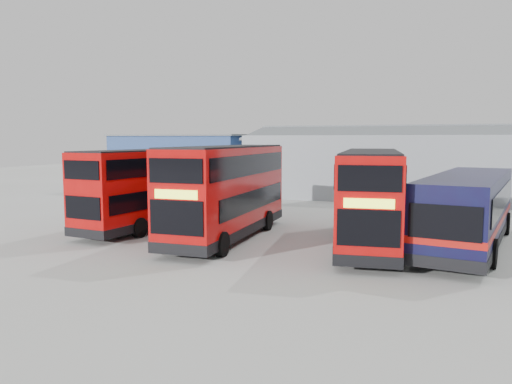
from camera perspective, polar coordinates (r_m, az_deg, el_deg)
name	(u,v)px	position (r m, az deg, el deg)	size (l,w,h in m)	color
ground_plane	(267,234)	(24.88, 1.21, -4.87)	(120.00, 120.00, 0.00)	#AFAFAA
office_block	(188,162)	(46.65, -7.76, 3.40)	(12.30, 8.32, 5.12)	navy
maintenance_shed	(441,165)	(43.11, 20.42, 2.89)	(30.50, 12.00, 5.89)	gray
double_decker_left	(152,189)	(27.06, -11.75, 0.34)	(3.39, 10.07, 4.18)	#BF0B0A
double_decker_centre	(227,193)	(23.68, -3.29, -0.08)	(2.93, 10.50, 4.40)	#BF0B0A
double_decker_right	(370,199)	(22.35, 12.94, -0.82)	(3.59, 10.19, 4.23)	#BF0B0A
single_decker_blue	(468,212)	(23.55, 23.04, -2.07)	(4.62, 12.07, 3.20)	black
panel_van	(119,183)	(42.26, -15.35, 1.03)	(2.56, 4.95, 2.07)	white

